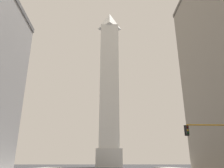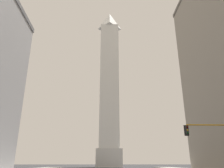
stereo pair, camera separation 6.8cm
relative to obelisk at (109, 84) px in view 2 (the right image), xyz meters
The scene contains 2 objects.
obelisk is the anchor object (origin of this frame).
traffic_light_mid_right 55.17m from the obelisk, 75.68° to the right, with size 6.00×0.52×5.96m.
Camera 2 is at (-1.38, -0.23, 1.40)m, focal length 35.00 mm.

